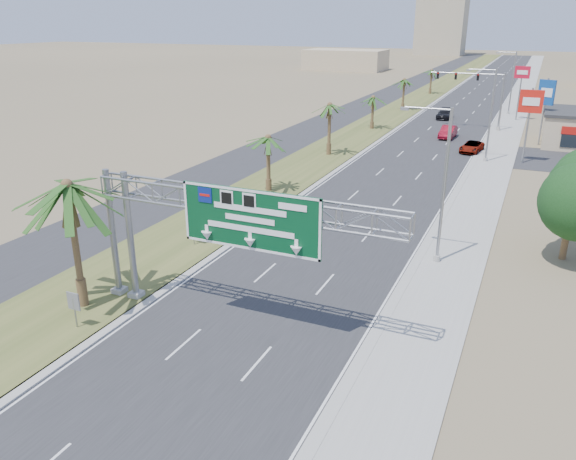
# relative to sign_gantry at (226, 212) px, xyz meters

# --- Properties ---
(ground) EXTENTS (600.00, 600.00, 0.00)m
(ground) POSITION_rel_sign_gantry_xyz_m (1.06, -9.93, -6.06)
(ground) COLOR #8C7A59
(ground) RESTS_ON ground
(road) EXTENTS (12.00, 300.00, 0.02)m
(road) POSITION_rel_sign_gantry_xyz_m (1.06, 100.07, -6.05)
(road) COLOR #28282B
(road) RESTS_ON ground
(sidewalk_right) EXTENTS (4.00, 300.00, 0.10)m
(sidewalk_right) POSITION_rel_sign_gantry_xyz_m (9.56, 100.07, -6.01)
(sidewalk_right) COLOR #9E9B93
(sidewalk_right) RESTS_ON ground
(median_grass) EXTENTS (7.00, 300.00, 0.12)m
(median_grass) POSITION_rel_sign_gantry_xyz_m (-8.94, 100.07, -6.00)
(median_grass) COLOR #495324
(median_grass) RESTS_ON ground
(opposing_road) EXTENTS (8.00, 300.00, 0.02)m
(opposing_road) POSITION_rel_sign_gantry_xyz_m (-15.94, 100.07, -6.05)
(opposing_road) COLOR #28282B
(opposing_road) RESTS_ON ground
(sign_gantry) EXTENTS (16.75, 1.24, 7.50)m
(sign_gantry) POSITION_rel_sign_gantry_xyz_m (0.00, 0.00, 0.00)
(sign_gantry) COLOR gray
(sign_gantry) RESTS_ON ground
(palm_near) EXTENTS (5.70, 5.70, 8.35)m
(palm_near) POSITION_rel_sign_gantry_xyz_m (-8.14, -1.93, 0.87)
(palm_near) COLOR brown
(palm_near) RESTS_ON ground
(palm_row_b) EXTENTS (3.99, 3.99, 5.95)m
(palm_row_b) POSITION_rel_sign_gantry_xyz_m (-8.44, 22.07, -1.16)
(palm_row_b) COLOR brown
(palm_row_b) RESTS_ON ground
(palm_row_c) EXTENTS (3.99, 3.99, 6.75)m
(palm_row_c) POSITION_rel_sign_gantry_xyz_m (-8.44, 38.07, -0.39)
(palm_row_c) COLOR brown
(palm_row_c) RESTS_ON ground
(palm_row_d) EXTENTS (3.99, 3.99, 5.45)m
(palm_row_d) POSITION_rel_sign_gantry_xyz_m (-8.44, 56.07, -1.64)
(palm_row_d) COLOR brown
(palm_row_d) RESTS_ON ground
(palm_row_e) EXTENTS (3.99, 3.99, 6.15)m
(palm_row_e) POSITION_rel_sign_gantry_xyz_m (-8.44, 75.07, -0.97)
(palm_row_e) COLOR brown
(palm_row_e) RESTS_ON ground
(palm_row_f) EXTENTS (3.99, 3.99, 5.75)m
(palm_row_f) POSITION_rel_sign_gantry_xyz_m (-8.44, 100.07, -1.35)
(palm_row_f) COLOR brown
(palm_row_f) RESTS_ON ground
(streetlight_near) EXTENTS (3.27, 0.44, 10.00)m
(streetlight_near) POSITION_rel_sign_gantry_xyz_m (8.36, 12.07, -1.36)
(streetlight_near) COLOR gray
(streetlight_near) RESTS_ON ground
(streetlight_mid) EXTENTS (3.27, 0.44, 10.00)m
(streetlight_mid) POSITION_rel_sign_gantry_xyz_m (8.36, 42.07, -1.36)
(streetlight_mid) COLOR gray
(streetlight_mid) RESTS_ON ground
(streetlight_far) EXTENTS (3.27, 0.44, 10.00)m
(streetlight_far) POSITION_rel_sign_gantry_xyz_m (8.36, 78.07, -1.36)
(streetlight_far) COLOR gray
(streetlight_far) RESTS_ON ground
(signal_mast) EXTENTS (10.28, 0.71, 8.00)m
(signal_mast) POSITION_rel_sign_gantry_xyz_m (6.23, 62.05, -1.21)
(signal_mast) COLOR gray
(signal_mast) RESTS_ON ground
(oak_near) EXTENTS (4.50, 4.50, 6.80)m
(oak_near) POSITION_rel_sign_gantry_xyz_m (16.06, 16.07, -1.53)
(oak_near) COLOR brown
(oak_near) RESTS_ON ground
(median_signback_a) EXTENTS (0.75, 0.08, 2.08)m
(median_signback_a) POSITION_rel_sign_gantry_xyz_m (-6.74, -3.93, -4.61)
(median_signback_a) COLOR gray
(median_signback_a) RESTS_ON ground
(median_signback_b) EXTENTS (0.75, 0.08, 2.08)m
(median_signback_b) POSITION_rel_sign_gantry_xyz_m (-7.44, 8.07, -4.61)
(median_signback_b) COLOR gray
(median_signback_b) RESTS_ON ground
(tower_distant) EXTENTS (20.00, 16.00, 35.00)m
(tower_distant) POSITION_rel_sign_gantry_xyz_m (-30.94, 240.07, 11.44)
(tower_distant) COLOR tan
(tower_distant) RESTS_ON ground
(building_distant_left) EXTENTS (24.00, 14.00, 6.00)m
(building_distant_left) POSITION_rel_sign_gantry_xyz_m (-43.94, 150.07, -3.06)
(building_distant_left) COLOR tan
(building_distant_left) RESTS_ON ground
(car_left_lane) EXTENTS (1.96, 4.41, 1.47)m
(car_left_lane) POSITION_rel_sign_gantry_xyz_m (-3.71, 16.22, -5.32)
(car_left_lane) COLOR black
(car_left_lane) RESTS_ON ground
(car_mid_lane) EXTENTS (1.86, 4.92, 1.60)m
(car_mid_lane) POSITION_rel_sign_gantry_xyz_m (2.56, 54.03, -5.25)
(car_mid_lane) COLOR maroon
(car_mid_lane) RESTS_ON ground
(car_right_lane) EXTENTS (2.68, 4.85, 1.28)m
(car_right_lane) POSITION_rel_sign_gantry_xyz_m (6.54, 46.43, -5.41)
(car_right_lane) COLOR gray
(car_right_lane) RESTS_ON ground
(car_far) EXTENTS (2.14, 5.20, 1.51)m
(car_far) POSITION_rel_sign_gantry_xyz_m (-0.39, 69.52, -5.30)
(car_far) COLOR black
(car_far) RESTS_ON ground
(pole_sign_red_near) EXTENTS (2.40, 0.39, 8.07)m
(pole_sign_red_near) POSITION_rel_sign_gantry_xyz_m (12.33, 43.28, 0.21)
(pole_sign_red_near) COLOR gray
(pole_sign_red_near) RESTS_ON ground
(pole_sign_blue) EXTENTS (1.96, 1.06, 8.17)m
(pole_sign_blue) POSITION_rel_sign_gantry_xyz_m (13.74, 54.31, 0.05)
(pole_sign_blue) COLOR gray
(pole_sign_blue) RESTS_ON ground
(pole_sign_red_far) EXTENTS (2.22, 0.54, 8.39)m
(pole_sign_red_far) POSITION_rel_sign_gantry_xyz_m (10.06, 72.38, 0.57)
(pole_sign_red_far) COLOR gray
(pole_sign_red_far) RESTS_ON ground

